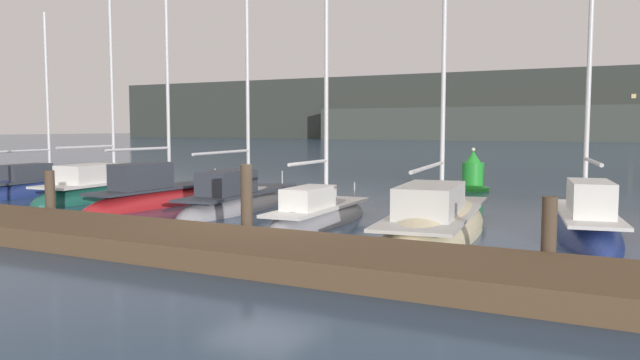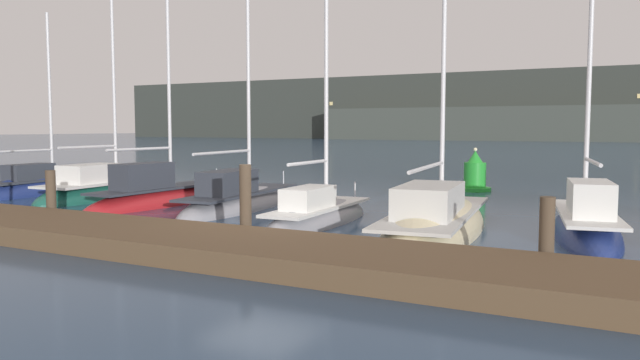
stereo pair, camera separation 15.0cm
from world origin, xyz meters
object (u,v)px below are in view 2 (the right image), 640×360
object	(u,v)px
sailboat_berth_4	(240,205)
sailboat_berth_5	(318,220)
sailboat_berth_3	(159,200)
sailboat_berth_7	(586,230)
sailboat_berth_1	(43,191)
channel_buoy	(475,175)
sailboat_berth_2	(106,195)
sailboat_berth_6	(436,228)

from	to	relation	value
sailboat_berth_4	sailboat_berth_5	xyz separation A→B (m)	(3.85, -1.64, -0.02)
sailboat_berth_3	sailboat_berth_7	world-z (taller)	sailboat_berth_7
sailboat_berth_1	sailboat_berth_4	world-z (taller)	sailboat_berth_4
sailboat_berth_3	sailboat_berth_4	world-z (taller)	sailboat_berth_4
channel_buoy	sailboat_berth_1	bearing A→B (deg)	-148.48
sailboat_berth_1	channel_buoy	world-z (taller)	sailboat_berth_1
sailboat_berth_1	sailboat_berth_5	bearing A→B (deg)	-7.14
sailboat_berth_1	sailboat_berth_3	size ratio (longest dim) A/B	0.96
sailboat_berth_1	sailboat_berth_3	xyz separation A→B (m)	(6.79, -0.62, 0.07)
sailboat_berth_5	sailboat_berth_7	world-z (taller)	sailboat_berth_7
sailboat_berth_2	sailboat_berth_3	world-z (taller)	sailboat_berth_2
sailboat_berth_1	sailboat_berth_4	size ratio (longest dim) A/B	0.85
sailboat_berth_4	sailboat_berth_5	world-z (taller)	sailboat_berth_4
sailboat_berth_2	sailboat_berth_5	size ratio (longest dim) A/B	1.18
sailboat_berth_1	sailboat_berth_2	bearing A→B (deg)	1.93
sailboat_berth_3	sailboat_berth_7	distance (m)	13.82
sailboat_berth_2	sailboat_berth_1	bearing A→B (deg)	-178.07
sailboat_berth_2	sailboat_berth_5	world-z (taller)	sailboat_berth_2
sailboat_berth_6	sailboat_berth_4	bearing A→B (deg)	168.14
sailboat_berth_2	sailboat_berth_7	distance (m)	17.19
sailboat_berth_3	sailboat_berth_6	xyz separation A→B (m)	(10.32, -0.98, -0.06)
sailboat_berth_4	sailboat_berth_5	bearing A→B (deg)	-23.08
sailboat_berth_1	sailboat_berth_3	bearing A→B (deg)	-5.20
sailboat_berth_6	channel_buoy	distance (m)	11.17
sailboat_berth_2	sailboat_berth_6	world-z (taller)	sailboat_berth_6
sailboat_berth_2	channel_buoy	distance (m)	15.13
sailboat_berth_6	sailboat_berth_7	xyz separation A→B (m)	(3.49, 1.11, 0.06)
channel_buoy	sailboat_berth_7	bearing A→B (deg)	-62.02
sailboat_berth_2	sailboat_berth_5	bearing A→B (deg)	-10.10
sailboat_berth_5	sailboat_berth_7	distance (m)	6.98
sailboat_berth_3	sailboat_berth_7	bearing A→B (deg)	0.55
sailboat_berth_4	sailboat_berth_5	size ratio (longest dim) A/B	1.14
sailboat_berth_2	sailboat_berth_6	bearing A→B (deg)	-7.14
sailboat_berth_1	sailboat_berth_2	distance (m)	3.43
sailboat_berth_2	sailboat_berth_3	size ratio (longest dim) A/B	1.17
sailboat_berth_4	sailboat_berth_6	size ratio (longest dim) A/B	0.85
sailboat_berth_2	channel_buoy	size ratio (longest dim) A/B	5.39
channel_buoy	sailboat_berth_4	bearing A→B (deg)	-119.94
sailboat_berth_1	channel_buoy	xyz separation A→B (m)	(15.35, 9.41, 0.57)
sailboat_berth_1	channel_buoy	bearing A→B (deg)	31.52
sailboat_berth_2	sailboat_berth_4	size ratio (longest dim) A/B	1.03
sailboat_berth_1	sailboat_berth_2	size ratio (longest dim) A/B	0.82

